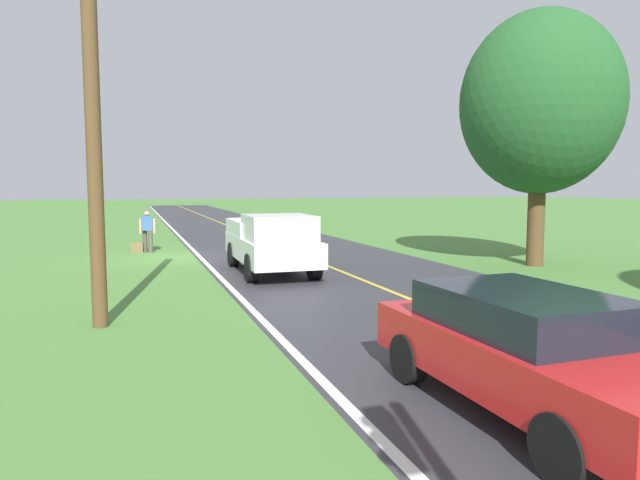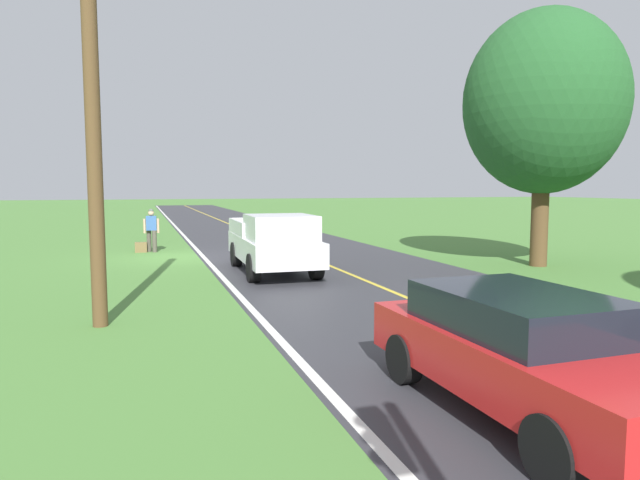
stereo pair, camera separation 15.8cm
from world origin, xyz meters
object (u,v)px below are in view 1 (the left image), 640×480
hitchhiker_walking (147,228)px  utility_pole_roadside (93,122)px  pickup_truck_passing (272,242)px  suitcase_carried (137,248)px  sedan_ahead_same_lane (530,348)px  tree_far_side_near (540,104)px

hitchhiker_walking → utility_pole_roadside: bearing=84.4°
hitchhiker_walking → pickup_truck_passing: 7.82m
pickup_truck_passing → suitcase_carried: bearing=-61.0°
hitchhiker_walking → pickup_truck_passing: pickup_truck_passing is taller
suitcase_carried → pickup_truck_passing: (-3.86, 6.97, 0.76)m
utility_pole_roadside → pickup_truck_passing: bearing=-130.9°
suitcase_carried → sedan_ahead_same_lane: bearing=15.9°
suitcase_carried → pickup_truck_passing: pickup_truck_passing is taller
pickup_truck_passing → tree_far_side_near: tree_far_side_near is taller
hitchhiker_walking → suitcase_carried: 0.88m
pickup_truck_passing → tree_far_side_near: 9.82m
hitchhiker_walking → suitcase_carried: hitchhiker_walking is taller
pickup_truck_passing → hitchhiker_walking: bearing=-64.0°
suitcase_carried → sedan_ahead_same_lane: (-4.19, 18.20, 0.55)m
tree_far_side_near → hitchhiker_walking: bearing=-33.8°
hitchhiker_walking → sedan_ahead_same_lane: hitchhiker_walking is taller
sedan_ahead_same_lane → tree_far_side_near: bearing=-129.7°
hitchhiker_walking → tree_far_side_near: bearing=146.2°
pickup_truck_passing → sedan_ahead_same_lane: (-0.33, 11.24, -0.21)m
hitchhiker_walking → sedan_ahead_same_lane: size_ratio=0.39×
pickup_truck_passing → utility_pole_roadside: bearing=49.1°
utility_pole_roadside → suitcase_carried: bearing=-93.6°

